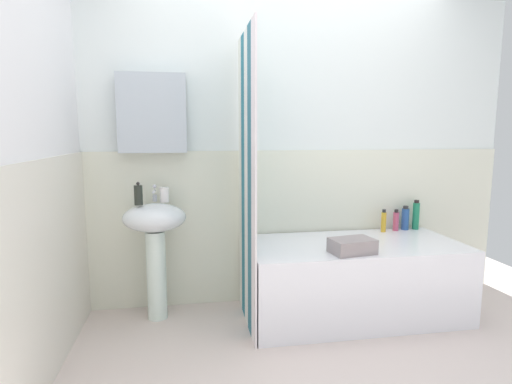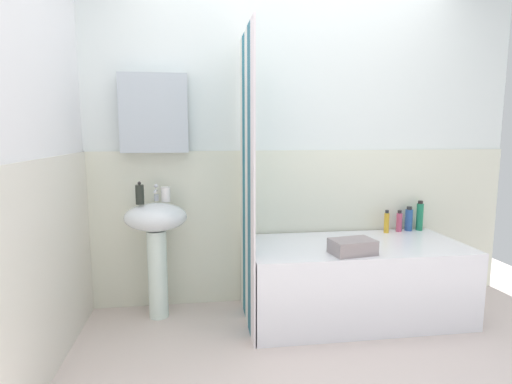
% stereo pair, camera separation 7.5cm
% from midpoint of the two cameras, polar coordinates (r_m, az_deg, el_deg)
% --- Properties ---
extents(wall_back_tiled, '(3.60, 0.18, 2.40)m').
position_cam_midpoint_polar(wall_back_tiled, '(3.23, 4.41, 4.72)').
color(wall_back_tiled, white).
rests_on(wall_back_tiled, ground_plane).
extents(wall_left_tiled, '(0.07, 1.81, 2.40)m').
position_cam_midpoint_polar(wall_left_tiled, '(2.38, -27.93, 2.03)').
color(wall_left_tiled, white).
rests_on(wall_left_tiled, ground_plane).
extents(sink, '(0.44, 0.34, 0.84)m').
position_cam_midpoint_polar(sink, '(3.01, -13.00, -5.75)').
color(sink, white).
rests_on(sink, ground_plane).
extents(faucet, '(0.03, 0.12, 0.12)m').
position_cam_midpoint_polar(faucet, '(3.04, -13.04, -0.14)').
color(faucet, silver).
rests_on(faucet, sink).
extents(soap_dispenser, '(0.06, 0.06, 0.16)m').
position_cam_midpoint_polar(soap_dispenser, '(2.94, -15.16, -0.31)').
color(soap_dispenser, '#272C25').
rests_on(soap_dispenser, sink).
extents(toothbrush_cup, '(0.06, 0.06, 0.11)m').
position_cam_midpoint_polar(toothbrush_cup, '(3.01, -11.74, -0.31)').
color(toothbrush_cup, white).
rests_on(toothbrush_cup, sink).
extents(bathtub, '(1.54, 0.75, 0.55)m').
position_cam_midpoint_polar(bathtub, '(3.15, 14.17, -11.74)').
color(bathtub, white).
rests_on(bathtub, ground_plane).
extents(shower_curtain, '(0.01, 0.75, 2.00)m').
position_cam_midpoint_polar(shower_curtain, '(2.78, -0.48, 1.29)').
color(shower_curtain, white).
rests_on(shower_curtain, ground_plane).
extents(conditioner_bottle, '(0.05, 0.05, 0.24)m').
position_cam_midpoint_polar(conditioner_bottle, '(3.62, 22.35, -3.13)').
color(conditioner_bottle, '#1F7E55').
rests_on(conditioner_bottle, bathtub).
extents(lotion_bottle, '(0.06, 0.06, 0.20)m').
position_cam_midpoint_polar(lotion_bottle, '(3.58, 21.03, -3.56)').
color(lotion_bottle, '#2A5499').
rests_on(lotion_bottle, bathtub).
extents(body_wash_bottle, '(0.05, 0.05, 0.17)m').
position_cam_midpoint_polar(body_wash_bottle, '(3.52, 19.85, -3.89)').
color(body_wash_bottle, '#C04B6D').
rests_on(body_wash_bottle, bathtub).
extents(shampoo_bottle, '(0.04, 0.04, 0.18)m').
position_cam_midpoint_polar(shampoo_bottle, '(3.44, 18.29, -4.00)').
color(shampoo_bottle, gold).
rests_on(shampoo_bottle, bathtub).
extents(towel_folded, '(0.31, 0.23, 0.10)m').
position_cam_midpoint_polar(towel_folded, '(2.80, 14.02, -7.38)').
color(towel_folded, gray).
rests_on(towel_folded, bathtub).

